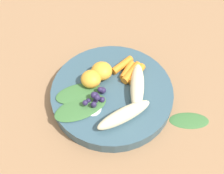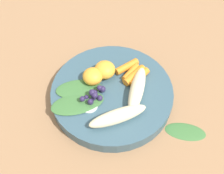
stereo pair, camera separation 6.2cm
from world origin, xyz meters
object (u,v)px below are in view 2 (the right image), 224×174
at_px(banana_peeled_left, 137,89).
at_px(banana_peeled_right, 118,116).
at_px(orange_segment_near, 93,76).
at_px(kale_leaf_stray, 185,132).
at_px(bowl, 112,94).

relative_size(banana_peeled_left, banana_peeled_right, 1.00).
bearing_deg(banana_peeled_left, orange_segment_near, 84.28).
distance_m(banana_peeled_left, orange_segment_near, 0.10).
bearing_deg(orange_segment_near, kale_leaf_stray, 179.19).
bearing_deg(banana_peeled_right, bowl, 77.50).
distance_m(banana_peeled_left, banana_peeled_right, 0.08).
distance_m(bowl, banana_peeled_left, 0.06).
relative_size(bowl, orange_segment_near, 6.03).
bearing_deg(orange_segment_near, bowl, 179.06).
relative_size(banana_peeled_left, kale_leaf_stray, 1.43).
bearing_deg(kale_leaf_stray, bowl, 159.96).
relative_size(orange_segment_near, kale_leaf_stray, 0.52).
bearing_deg(kale_leaf_stray, banana_peeled_left, 151.56).
distance_m(banana_peeled_left, kale_leaf_stray, 0.14).
bearing_deg(banana_peeled_left, banana_peeled_right, 161.95).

